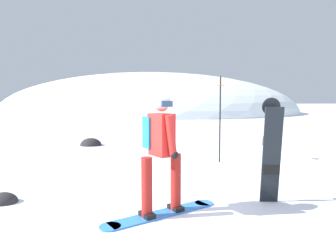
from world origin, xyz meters
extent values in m
plane|color=white|center=(0.00, 0.00, 0.00)|extent=(300.00, 300.00, 0.00)
ellipsoid|color=white|center=(-3.49, 37.73, 0.00)|extent=(38.68, 34.81, 10.53)
cube|color=blue|center=(0.01, 0.19, 0.01)|extent=(1.43, 1.14, 0.02)
cylinder|color=blue|center=(0.65, 0.64, 0.01)|extent=(0.28, 0.28, 0.02)
cylinder|color=blue|center=(-0.62, -0.27, 0.01)|extent=(0.28, 0.28, 0.02)
cube|color=black|center=(0.21, 0.33, 0.05)|extent=(0.26, 0.29, 0.06)
cube|color=black|center=(-0.18, 0.05, 0.05)|extent=(0.26, 0.29, 0.06)
cylinder|color=maroon|center=(0.21, 0.33, 0.43)|extent=(0.15, 0.15, 0.82)
cylinder|color=maroon|center=(-0.18, 0.05, 0.43)|extent=(0.15, 0.15, 0.82)
cube|color=red|center=(0.01, 0.19, 1.13)|extent=(0.39, 0.42, 0.58)
cylinder|color=red|center=(-0.12, 0.37, 1.13)|extent=(0.20, 0.18, 0.57)
cylinder|color=red|center=(0.15, 0.00, 1.13)|extent=(0.20, 0.18, 0.57)
sphere|color=black|center=(-0.10, 0.41, 0.88)|extent=(0.11, 0.11, 0.11)
sphere|color=black|center=(0.19, 0.01, 0.88)|extent=(0.11, 0.11, 0.11)
cube|color=teal|center=(-0.10, 0.35, 1.15)|extent=(0.33, 0.31, 0.44)
cube|color=teal|center=(-0.16, 0.43, 1.07)|extent=(0.20, 0.17, 0.20)
sphere|color=tan|center=(0.01, 0.19, 1.56)|extent=(0.21, 0.21, 0.21)
sphere|color=silver|center=(0.01, 0.19, 1.59)|extent=(0.25, 0.25, 0.25)
cube|color=navy|center=(0.09, 0.08, 1.56)|extent=(0.16, 0.12, 0.08)
cube|color=black|center=(1.68, 0.70, 0.75)|extent=(0.28, 0.21, 1.51)
cylinder|color=black|center=(1.68, 0.79, 1.51)|extent=(0.28, 0.06, 0.28)
cube|color=black|center=(1.68, 0.73, 0.97)|extent=(0.25, 0.09, 0.15)
cube|color=black|center=(1.68, 0.73, 0.53)|extent=(0.25, 0.09, 0.15)
cylinder|color=black|center=(1.33, 3.86, 1.09)|extent=(0.04, 0.04, 2.18)
cylinder|color=orange|center=(1.33, 3.86, 2.00)|extent=(0.20, 0.20, 0.02)
cone|color=black|center=(1.33, 3.86, 2.22)|extent=(0.04, 0.04, 0.08)
ellipsoid|color=#282628|center=(-2.52, 0.61, 0.00)|extent=(0.46, 0.39, 0.32)
ellipsoid|color=#282628|center=(-2.87, 6.65, 0.00)|extent=(0.76, 0.65, 0.53)
camera|label=1|loc=(0.23, -3.92, 1.60)|focal=32.21mm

